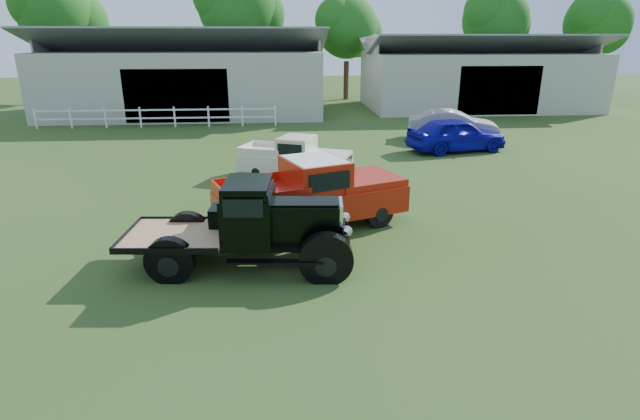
{
  "coord_description": "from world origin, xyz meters",
  "views": [
    {
      "loc": [
        -0.74,
        -10.52,
        5.16
      ],
      "look_at": [
        0.2,
        1.2,
        1.05
      ],
      "focal_mm": 28.0,
      "sensor_mm": 36.0,
      "label": 1
    }
  ],
  "objects_px": {
    "red_pickup": "(312,193)",
    "white_pickup": "(295,158)",
    "misc_car_grey": "(453,125)",
    "vintage_flatbed": "(245,225)",
    "misc_car_blue": "(456,134)"
  },
  "relations": [
    {
      "from": "misc_car_grey",
      "to": "red_pickup",
      "type": "bearing_deg",
      "value": 160.17
    },
    {
      "from": "white_pickup",
      "to": "misc_car_grey",
      "type": "relative_size",
      "value": 0.94
    },
    {
      "from": "vintage_flatbed",
      "to": "misc_car_grey",
      "type": "relative_size",
      "value": 1.13
    },
    {
      "from": "white_pickup",
      "to": "misc_car_blue",
      "type": "bearing_deg",
      "value": 51.55
    },
    {
      "from": "vintage_flatbed",
      "to": "red_pickup",
      "type": "height_order",
      "value": "vintage_flatbed"
    },
    {
      "from": "red_pickup",
      "to": "white_pickup",
      "type": "distance_m",
      "value": 5.15
    },
    {
      "from": "white_pickup",
      "to": "red_pickup",
      "type": "bearing_deg",
      "value": -63.72
    },
    {
      "from": "vintage_flatbed",
      "to": "misc_car_blue",
      "type": "relative_size",
      "value": 1.13
    },
    {
      "from": "red_pickup",
      "to": "misc_car_blue",
      "type": "relative_size",
      "value": 1.18
    },
    {
      "from": "vintage_flatbed",
      "to": "misc_car_grey",
      "type": "bearing_deg",
      "value": 60.23
    },
    {
      "from": "vintage_flatbed",
      "to": "red_pickup",
      "type": "xyz_separation_m",
      "value": [
        1.7,
        2.45,
        -0.04
      ]
    },
    {
      "from": "white_pickup",
      "to": "misc_car_grey",
      "type": "bearing_deg",
      "value": 62.02
    },
    {
      "from": "misc_car_blue",
      "to": "misc_car_grey",
      "type": "bearing_deg",
      "value": -27.16
    },
    {
      "from": "red_pickup",
      "to": "misc_car_grey",
      "type": "bearing_deg",
      "value": 34.6
    },
    {
      "from": "white_pickup",
      "to": "misc_car_grey",
      "type": "distance_m",
      "value": 10.92
    }
  ]
}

